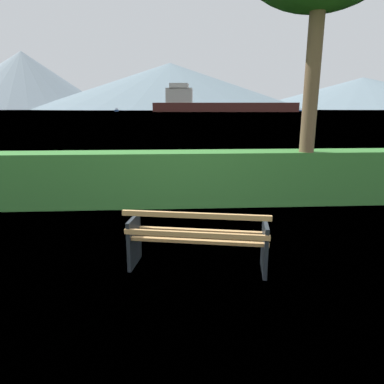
{
  "coord_description": "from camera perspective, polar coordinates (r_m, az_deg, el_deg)",
  "views": [
    {
      "loc": [
        -0.34,
        -4.24,
        2.1
      ],
      "look_at": [
        0.0,
        1.28,
        0.74
      ],
      "focal_mm": 31.83,
      "sensor_mm": 36.0,
      "label": 1
    }
  ],
  "objects": [
    {
      "name": "sailboat_mid",
      "position": [
        270.11,
        17.83,
        12.9
      ],
      "size": [
        4.0,
        5.46,
        1.39
      ],
      "color": "#335693",
      "rests_on": "water_surface"
    },
    {
      "name": "hedge_row",
      "position": [
        7.54,
        -0.88,
        2.32
      ],
      "size": [
        11.25,
        0.76,
        1.18
      ],
      "primitive_type": "cube",
      "color": "#387A33",
      "rests_on": "ground_plane"
    },
    {
      "name": "cargo_ship_large",
      "position": [
        201.98,
        3.66,
        14.5
      ],
      "size": [
        82.53,
        20.38,
        15.68
      ],
      "color": "#471E19",
      "rests_on": "water_surface"
    },
    {
      "name": "fishing_boat_near",
      "position": [
        226.73,
        -12.51,
        13.22
      ],
      "size": [
        2.72,
        7.2,
        1.98
      ],
      "color": "#335693",
      "rests_on": "water_surface"
    },
    {
      "name": "water_surface",
      "position": [
        310.53,
        -3.59,
        13.47
      ],
      "size": [
        620.0,
        620.0,
        0.0
      ],
      "primitive_type": "plane",
      "color": "#7A99A8",
      "rests_on": "ground_plane"
    },
    {
      "name": "ground_plane",
      "position": [
        4.74,
        0.98,
        -12.44
      ],
      "size": [
        1400.0,
        1400.0,
        0.0
      ],
      "primitive_type": "plane",
      "color": "#4C6B33"
    },
    {
      "name": "park_bench",
      "position": [
        4.51,
        0.91,
        -7.88
      ],
      "size": [
        1.9,
        0.9,
        0.87
      ],
      "color": "tan",
      "rests_on": "ground_plane"
    },
    {
      "name": "distant_hills",
      "position": [
        549.81,
        2.11,
        17.07
      ],
      "size": [
        847.05,
        420.0,
        83.93
      ],
      "color": "gray",
      "rests_on": "ground_plane"
    }
  ]
}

